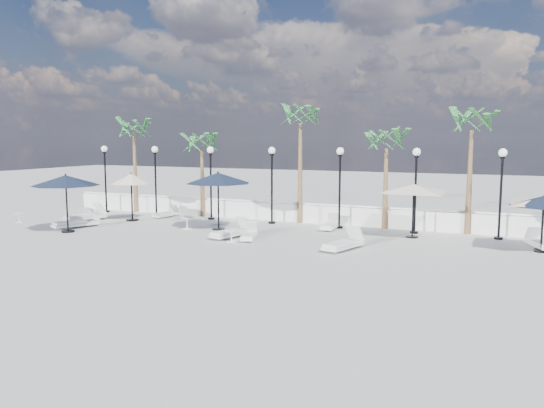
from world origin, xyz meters
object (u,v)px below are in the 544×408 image
at_px(lounger_7, 540,243).
at_px(parasol_cream_small, 131,179).
at_px(lounger_6, 330,225).
at_px(parasol_cream_sq_b, 544,196).
at_px(parasol_navy_right, 544,201).
at_px(parasol_cream_sq_a, 414,185).
at_px(lounger_2, 76,222).
at_px(lounger_3, 231,232).
at_px(lounger_0, 167,213).
at_px(parasol_navy_mid, 218,178).
at_px(lounger_4, 249,235).
at_px(parasol_navy_left, 66,181).
at_px(lounger_1, 85,216).
at_px(lounger_5, 343,243).

xyz_separation_m(lounger_7, parasol_cream_small, (-19.05, -0.65, 1.93)).
relative_size(lounger_6, lounger_7, 0.99).
height_order(lounger_6, parasol_cream_sq_b, parasol_cream_sq_b).
distance_m(parasol_navy_right, parasol_cream_sq_a, 5.05).
distance_m(lounger_2, parasol_cream_sq_b, 20.38).
relative_size(lounger_6, parasol_cream_sq_a, 0.36).
relative_size(lounger_3, parasol_cream_sq_b, 0.48).
bearing_deg(parasol_navy_right, lounger_0, 174.12).
height_order(parasol_navy_mid, parasol_navy_right, parasol_navy_mid).
relative_size(lounger_6, parasol_navy_mid, 0.59).
height_order(lounger_2, parasol_navy_mid, parasol_navy_mid).
distance_m(lounger_2, lounger_4, 8.93).
distance_m(lounger_2, parasol_navy_left, 2.38).
relative_size(lounger_0, lounger_2, 0.77).
xyz_separation_m(parasol_navy_left, parasol_cream_sq_a, (14.63, 4.93, -0.06)).
relative_size(lounger_1, lounger_6, 1.27).
xyz_separation_m(lounger_5, parasol_navy_mid, (-6.64, 2.10, 2.15)).
xyz_separation_m(parasol_navy_mid, parasol_cream_sq_a, (8.65, 1.59, -0.11)).
relative_size(lounger_3, parasol_navy_left, 0.71).
relative_size(lounger_0, lounger_1, 0.76).
xyz_separation_m(lounger_4, lounger_6, (2.37, 3.83, 0.02)).
bearing_deg(lounger_3, parasol_cream_sq_a, 39.54).
bearing_deg(parasol_cream_small, parasol_navy_right, -0.38).
relative_size(lounger_0, lounger_3, 0.80).
bearing_deg(lounger_0, lounger_3, -23.39).
bearing_deg(lounger_1, parasol_navy_mid, 22.19).
distance_m(parasol_navy_right, parasol_cream_small, 19.06).
xyz_separation_m(lounger_2, parasol_navy_left, (0.51, -1.04, 2.08)).
height_order(lounger_1, lounger_3, lounger_1).
xyz_separation_m(lounger_7, parasol_navy_mid, (-13.56, -1.28, 2.19)).
xyz_separation_m(lounger_3, lounger_6, (3.29, 3.73, -0.04)).
bearing_deg(lounger_1, lounger_6, 30.64).
height_order(lounger_3, lounger_4, lounger_3).
relative_size(lounger_7, parasol_cream_small, 0.73).
distance_m(lounger_0, lounger_5, 12.06).
relative_size(lounger_3, parasol_cream_sq_a, 0.42).
xyz_separation_m(lounger_3, lounger_7, (12.06, 2.85, -0.04)).
bearing_deg(lounger_2, lounger_5, 24.93).
xyz_separation_m(lounger_5, parasol_cream_sq_b, (6.93, 2.87, 1.82)).
height_order(lounger_6, lounger_7, lounger_6).
bearing_deg(lounger_0, parasol_cream_sq_b, 4.63).
bearing_deg(parasol_navy_left, lounger_2, 116.22).
bearing_deg(lounger_7, lounger_1, 164.60).
distance_m(lounger_1, lounger_5, 14.38).
xyz_separation_m(lounger_7, parasol_cream_sq_b, (0.01, -0.51, 1.86)).
distance_m(lounger_2, lounger_7, 20.37).
height_order(lounger_1, lounger_6, lounger_1).
bearing_deg(lounger_1, lounger_7, 23.47).
height_order(lounger_4, lounger_5, lounger_5).
bearing_deg(parasol_navy_right, lounger_1, -177.42).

